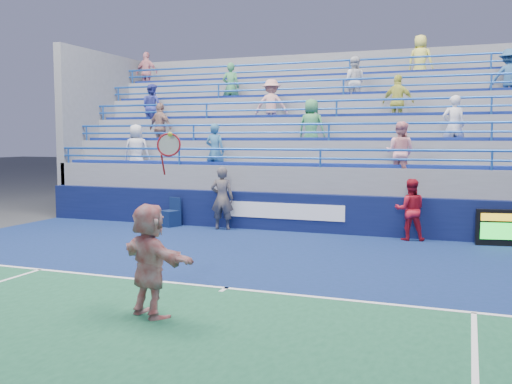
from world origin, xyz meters
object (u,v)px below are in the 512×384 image
at_px(serve_speed_board, 504,228).
at_px(line_judge, 222,198).
at_px(judge_chair, 170,217).
at_px(ball_girl, 410,210).
at_px(tennis_player, 150,260).

xyz_separation_m(serve_speed_board, line_judge, (-7.57, -0.09, 0.47)).
bearing_deg(judge_chair, line_judge, -0.46).
bearing_deg(ball_girl, judge_chair, -9.91).
xyz_separation_m(judge_chair, tennis_player, (4.06, -7.89, 0.58)).
distance_m(serve_speed_board, line_judge, 7.58).
distance_m(tennis_player, line_judge, 8.21).
height_order(serve_speed_board, tennis_player, tennis_player).
xyz_separation_m(tennis_player, line_judge, (-2.32, 7.88, 0.07)).
height_order(judge_chair, ball_girl, ball_girl).
bearing_deg(line_judge, serve_speed_board, 170.09).
height_order(serve_speed_board, line_judge, line_judge).
xyz_separation_m(judge_chair, line_judge, (1.73, -0.01, 0.65)).
distance_m(judge_chair, ball_girl, 7.07).
height_order(judge_chair, tennis_player, tennis_player).
relative_size(serve_speed_board, ball_girl, 0.82).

